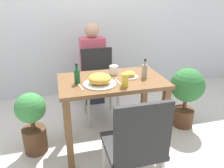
# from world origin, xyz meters

# --- Properties ---
(ground_plane) EXTENTS (16.00, 16.00, 0.00)m
(ground_plane) POSITION_xyz_m (0.00, 0.00, 0.00)
(ground_plane) COLOR beige
(wall_back) EXTENTS (8.00, 0.05, 2.60)m
(wall_back) POSITION_xyz_m (0.00, 1.47, 1.30)
(wall_back) COLOR silver
(wall_back) RESTS_ON ground_plane
(dining_table) EXTENTS (1.02, 0.61, 0.75)m
(dining_table) POSITION_xyz_m (0.00, 0.00, 0.62)
(dining_table) COLOR brown
(dining_table) RESTS_ON ground_plane
(chair_near) EXTENTS (0.42, 0.42, 0.89)m
(chair_near) POSITION_xyz_m (-0.00, -0.69, 0.50)
(chair_near) COLOR black
(chair_near) RESTS_ON ground_plane
(chair_far) EXTENTS (0.42, 0.42, 0.89)m
(chair_far) POSITION_xyz_m (-0.01, 0.64, 0.50)
(chair_far) COLOR black
(chair_far) RESTS_ON ground_plane
(food_plate) EXTENTS (0.30, 0.30, 0.10)m
(food_plate) POSITION_xyz_m (-0.14, -0.10, 0.80)
(food_plate) COLOR white
(food_plate) RESTS_ON dining_table
(side_plate) EXTENTS (0.16, 0.16, 0.06)m
(side_plate) POSITION_xyz_m (0.18, 0.01, 0.78)
(side_plate) COLOR white
(side_plate) RESTS_ON dining_table
(drink_cup) EXTENTS (0.09, 0.09, 0.09)m
(drink_cup) POSITION_xyz_m (0.06, 0.14, 0.80)
(drink_cup) COLOR silver
(drink_cup) RESTS_ON dining_table
(juice_glass) EXTENTS (0.07, 0.07, 0.12)m
(juice_glass) POSITION_xyz_m (0.06, -0.20, 0.81)
(juice_glass) COLOR gold
(juice_glass) RESTS_ON dining_table
(sauce_bottle) EXTENTS (0.05, 0.05, 0.19)m
(sauce_bottle) POSITION_xyz_m (-0.33, -0.01, 0.83)
(sauce_bottle) COLOR #194C23
(sauce_bottle) RESTS_ON dining_table
(condiment_bottle) EXTENTS (0.05, 0.05, 0.19)m
(condiment_bottle) POSITION_xyz_m (0.32, -0.03, 0.83)
(condiment_bottle) COLOR gray
(condiment_bottle) RESTS_ON dining_table
(fork_utensil) EXTENTS (0.04, 0.19, 0.00)m
(fork_utensil) POSITION_xyz_m (-0.32, -0.10, 0.76)
(fork_utensil) COLOR silver
(fork_utensil) RESTS_ON dining_table
(spoon_utensil) EXTENTS (0.03, 0.17, 0.00)m
(spoon_utensil) POSITION_xyz_m (0.04, -0.10, 0.76)
(spoon_utensil) COLOR silver
(spoon_utensil) RESTS_ON dining_table
(potted_plant_left) EXTENTS (0.29, 0.29, 0.65)m
(potted_plant_left) POSITION_xyz_m (-0.79, 0.09, 0.37)
(potted_plant_left) COLOR #51331E
(potted_plant_left) RESTS_ON ground_plane
(potted_plant_right) EXTENTS (0.40, 0.40, 0.74)m
(potted_plant_right) POSITION_xyz_m (0.94, 0.13, 0.46)
(potted_plant_right) COLOR #51331E
(potted_plant_right) RESTS_ON ground_plane
(person_figure) EXTENTS (0.34, 0.22, 1.17)m
(person_figure) POSITION_xyz_m (-0.01, 1.04, 0.58)
(person_figure) COLOR #2D3347
(person_figure) RESTS_ON ground_plane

